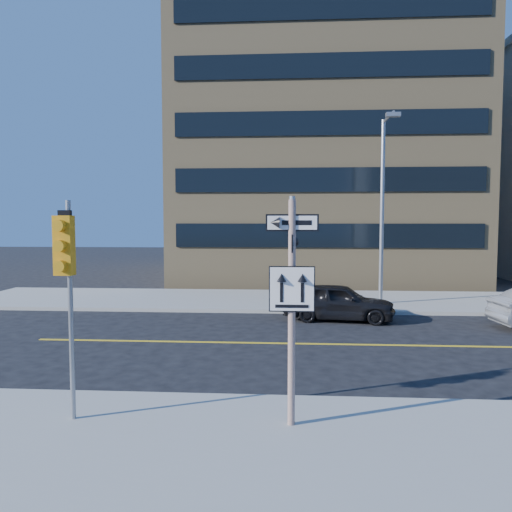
# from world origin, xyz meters

# --- Properties ---
(ground) EXTENTS (120.00, 120.00, 0.00)m
(ground) POSITION_xyz_m (0.00, 0.00, 0.00)
(ground) COLOR black
(ground) RESTS_ON ground
(sign_pole) EXTENTS (0.92, 0.92, 4.06)m
(sign_pole) POSITION_xyz_m (0.00, -2.51, 2.44)
(sign_pole) COLOR beige
(sign_pole) RESTS_ON near_sidewalk
(traffic_signal) EXTENTS (0.32, 0.45, 4.00)m
(traffic_signal) POSITION_xyz_m (-4.00, -2.66, 3.03)
(traffic_signal) COLOR gray
(traffic_signal) RESTS_ON near_sidewalk
(parked_car_a) EXTENTS (2.22, 4.36, 1.42)m
(parked_car_a) POSITION_xyz_m (1.85, 7.78, 0.71)
(parked_car_a) COLOR black
(parked_car_a) RESTS_ON ground
(streetlight_a) EXTENTS (0.55, 2.25, 8.00)m
(streetlight_a) POSITION_xyz_m (4.00, 10.76, 4.76)
(streetlight_a) COLOR gray
(streetlight_a) RESTS_ON far_sidewalk
(building_brick) EXTENTS (18.00, 18.00, 18.00)m
(building_brick) POSITION_xyz_m (2.00, 25.00, 9.00)
(building_brick) COLOR tan
(building_brick) RESTS_ON ground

